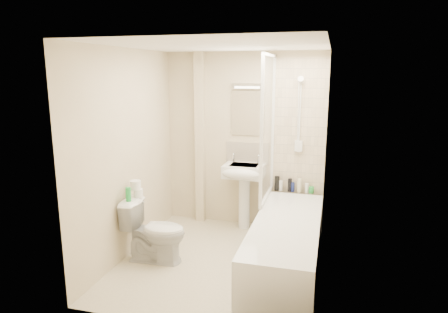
# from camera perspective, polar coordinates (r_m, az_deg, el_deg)

# --- Properties ---
(floor) EXTENTS (2.50, 2.50, 0.00)m
(floor) POSITION_cam_1_polar(r_m,az_deg,el_deg) (4.74, -0.66, -14.77)
(floor) COLOR beige
(floor) RESTS_ON ground
(wall_back) EXTENTS (2.20, 0.02, 2.40)m
(wall_back) POSITION_cam_1_polar(r_m,az_deg,el_deg) (5.52, 2.88, 2.27)
(wall_back) COLOR beige
(wall_back) RESTS_ON ground
(wall_left) EXTENTS (0.02, 2.50, 2.40)m
(wall_left) POSITION_cam_1_polar(r_m,az_deg,el_deg) (4.75, -13.58, 0.31)
(wall_left) COLOR beige
(wall_left) RESTS_ON ground
(wall_right) EXTENTS (0.02, 2.50, 2.40)m
(wall_right) POSITION_cam_1_polar(r_m,az_deg,el_deg) (4.17, 13.99, -1.32)
(wall_right) COLOR beige
(wall_right) RESTS_ON ground
(ceiling) EXTENTS (2.20, 2.50, 0.02)m
(ceiling) POSITION_cam_1_polar(r_m,az_deg,el_deg) (4.23, -0.75, 15.59)
(ceiling) COLOR white
(ceiling) RESTS_ON wall_back
(tile_back) EXTENTS (0.70, 0.01, 1.75)m
(tile_back) POSITION_cam_1_polar(r_m,az_deg,el_deg) (5.36, 10.74, 4.22)
(tile_back) COLOR beige
(tile_back) RESTS_ON wall_back
(tile_right) EXTENTS (0.01, 2.10, 1.75)m
(tile_right) POSITION_cam_1_polar(r_m,az_deg,el_deg) (4.16, 13.99, 1.81)
(tile_right) COLOR beige
(tile_right) RESTS_ON wall_right
(pipe_boxing) EXTENTS (0.12, 0.12, 2.40)m
(pipe_boxing) POSITION_cam_1_polar(r_m,az_deg,el_deg) (5.63, -3.44, 2.45)
(pipe_boxing) COLOR beige
(pipe_boxing) RESTS_ON ground
(splashback) EXTENTS (0.60, 0.02, 0.30)m
(splashback) POSITION_cam_1_polar(r_m,az_deg,el_deg) (5.53, 3.34, 0.49)
(splashback) COLOR beige
(splashback) RESTS_ON wall_back
(mirror) EXTENTS (0.46, 0.01, 0.60)m
(mirror) POSITION_cam_1_polar(r_m,az_deg,el_deg) (5.45, 3.41, 6.16)
(mirror) COLOR white
(mirror) RESTS_ON wall_back
(strip_light) EXTENTS (0.42, 0.07, 0.07)m
(strip_light) POSITION_cam_1_polar(r_m,az_deg,el_deg) (5.40, 3.41, 10.05)
(strip_light) COLOR silver
(strip_light) RESTS_ON wall_back
(bathtub) EXTENTS (0.70, 2.10, 0.55)m
(bathtub) POSITION_cam_1_polar(r_m,az_deg,el_deg) (4.52, 8.85, -12.28)
(bathtub) COLOR white
(bathtub) RESTS_ON ground
(shower_screen) EXTENTS (0.04, 0.92, 1.80)m
(shower_screen) POSITION_cam_1_polar(r_m,az_deg,el_deg) (4.97, 6.29, 4.03)
(shower_screen) COLOR white
(shower_screen) RESTS_ON bathtub
(shower_fixture) EXTENTS (0.10, 0.16, 0.99)m
(shower_fixture) POSITION_cam_1_polar(r_m,az_deg,el_deg) (5.31, 10.73, 5.45)
(shower_fixture) COLOR white
(shower_fixture) RESTS_ON wall_back
(pedestal_sink) EXTENTS (0.54, 0.49, 1.03)m
(pedestal_sink) POSITION_cam_1_polar(r_m,az_deg,el_deg) (5.39, 2.80, -3.14)
(pedestal_sink) COLOR white
(pedestal_sink) RESTS_ON ground
(bottle_black_a) EXTENTS (0.07, 0.07, 0.20)m
(bottle_black_a) POSITION_cam_1_polar(r_m,az_deg,el_deg) (5.47, 7.57, -3.83)
(bottle_black_a) COLOR black
(bottle_black_a) RESTS_ON bathtub
(bottle_white_a) EXTENTS (0.05, 0.05, 0.14)m
(bottle_white_a) POSITION_cam_1_polar(r_m,az_deg,el_deg) (5.48, 8.12, -4.16)
(bottle_white_a) COLOR silver
(bottle_white_a) RESTS_ON bathtub
(bottle_black_b) EXTENTS (0.06, 0.06, 0.18)m
(bottle_black_b) POSITION_cam_1_polar(r_m,az_deg,el_deg) (5.46, 9.38, -4.05)
(bottle_black_b) COLOR black
(bottle_black_b) RESTS_ON bathtub
(bottle_blue) EXTENTS (0.05, 0.05, 0.13)m
(bottle_blue) POSITION_cam_1_polar(r_m,az_deg,el_deg) (5.46, 9.78, -4.32)
(bottle_blue) COLOR navy
(bottle_blue) RESTS_ON bathtub
(bottle_cream) EXTENTS (0.06, 0.06, 0.18)m
(bottle_cream) POSITION_cam_1_polar(r_m,az_deg,el_deg) (5.45, 10.72, -4.09)
(bottle_cream) COLOR beige
(bottle_cream) RESTS_ON bathtub
(bottle_white_b) EXTENTS (0.05, 0.05, 0.13)m
(bottle_white_b) POSITION_cam_1_polar(r_m,az_deg,el_deg) (5.45, 11.74, -4.44)
(bottle_white_b) COLOR white
(bottle_white_b) RESTS_ON bathtub
(bottle_green) EXTENTS (0.07, 0.07, 0.09)m
(bottle_green) POSITION_cam_1_polar(r_m,az_deg,el_deg) (5.45, 12.36, -4.68)
(bottle_green) COLOR green
(bottle_green) RESTS_ON bathtub
(toilet) EXTENTS (0.47, 0.74, 0.72)m
(toilet) POSITION_cam_1_polar(r_m,az_deg,el_deg) (4.69, -9.84, -10.43)
(toilet) COLOR white
(toilet) RESTS_ON ground
(toilet_roll_lower) EXTENTS (0.11, 0.11, 0.09)m
(toilet_roll_lower) POSITION_cam_1_polar(r_m,az_deg,el_deg) (4.73, -12.14, -5.12)
(toilet_roll_lower) COLOR white
(toilet_roll_lower) RESTS_ON toilet
(toilet_roll_upper) EXTENTS (0.12, 0.12, 0.10)m
(toilet_roll_upper) POSITION_cam_1_polar(r_m,az_deg,el_deg) (4.71, -12.53, -3.99)
(toilet_roll_upper) COLOR white
(toilet_roll_upper) RESTS_ON toilet_roll_lower
(green_bottle) EXTENTS (0.06, 0.06, 0.16)m
(green_bottle) POSITION_cam_1_polar(r_m,az_deg,el_deg) (4.59, -13.51, -5.28)
(green_bottle) COLOR green
(green_bottle) RESTS_ON toilet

